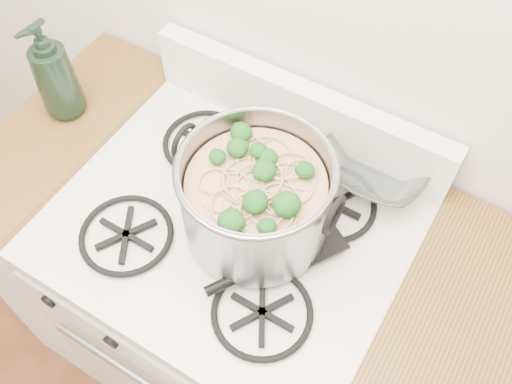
% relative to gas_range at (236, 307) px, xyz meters
% --- Properties ---
extents(gas_range, '(0.76, 0.66, 0.92)m').
position_rel_gas_range_xyz_m(gas_range, '(0.00, 0.00, 0.00)').
color(gas_range, white).
rests_on(gas_range, ground).
extents(counter_left, '(0.25, 0.65, 0.92)m').
position_rel_gas_range_xyz_m(counter_left, '(-0.51, 0.00, 0.02)').
color(counter_left, silver).
rests_on(counter_left, ground).
extents(stock_pot, '(0.34, 0.31, 0.21)m').
position_rel_gas_range_xyz_m(stock_pot, '(0.06, 0.02, 0.58)').
color(stock_pot, gray).
rests_on(stock_pot, gas_range).
extents(spatula, '(0.41, 0.42, 0.02)m').
position_rel_gas_range_xyz_m(spatula, '(0.19, 0.04, 0.50)').
color(spatula, black).
rests_on(spatula, gas_range).
extents(glass_bowl, '(0.10, 0.10, 0.02)m').
position_rel_gas_range_xyz_m(glass_bowl, '(0.22, 0.28, 0.50)').
color(glass_bowl, white).
rests_on(glass_bowl, gas_range).
extents(bottle, '(0.11, 0.11, 0.26)m').
position_rel_gas_range_xyz_m(bottle, '(-0.51, 0.06, 0.62)').
color(bottle, black).
rests_on(bottle, counter_left).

